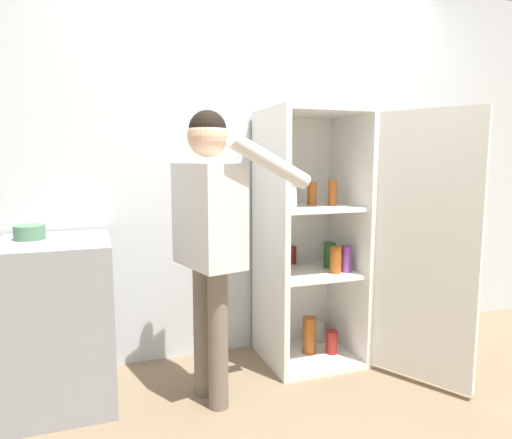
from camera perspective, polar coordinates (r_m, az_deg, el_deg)
The scene contains 6 objects.
ground_plane at distance 2.60m, azimuth 9.43°, elevation -22.72°, with size 12.00×12.00×0.00m, color #7A664C.
wall_back at distance 3.14m, azimuth 1.17°, elevation 6.96°, with size 7.00×0.06×2.55m.
refrigerator at distance 2.93m, azimuth 9.37°, elevation -2.62°, with size 0.91×1.10×1.62m.
person at distance 2.38m, azimuth -5.74°, elevation -0.29°, with size 0.69×0.53×1.55m.
counter at distance 2.71m, azimuth -23.53°, elevation -11.64°, with size 0.56×0.63×0.89m.
bowl at distance 2.68m, azimuth -26.46°, elevation -1.45°, with size 0.16×0.16×0.07m.
Camera 1 is at (-1.11, -1.95, 1.31)m, focal length 32.00 mm.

